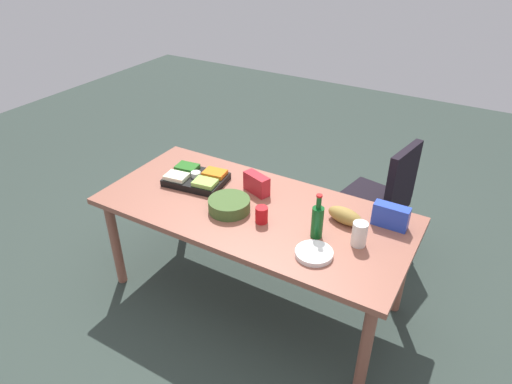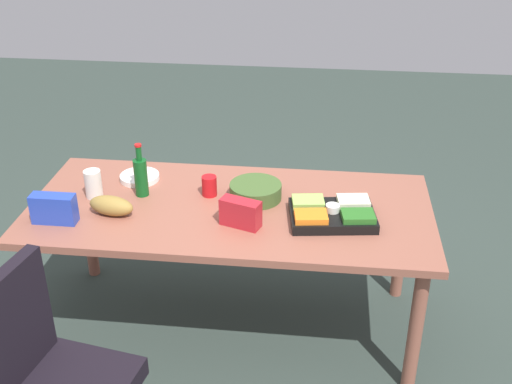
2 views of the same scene
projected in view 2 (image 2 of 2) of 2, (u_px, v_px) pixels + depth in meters
name	position (u px, v px, depth m)	size (l,w,h in m)	color
ground_plane	(232.00, 323.00, 3.71)	(10.00, 10.00, 0.00)	#323F38
conference_table	(230.00, 219.00, 3.38)	(2.10, 0.96, 0.78)	#955644
veggie_tray	(332.00, 214.00, 3.20)	(0.46, 0.35, 0.09)	black
paper_plate_stack	(140.00, 177.00, 3.61)	(0.22, 0.22, 0.03)	white
mayo_jar	(93.00, 184.00, 3.40)	(0.09, 0.09, 0.15)	white
wine_bottle	(141.00, 176.00, 3.40)	(0.07, 0.07, 0.30)	#0F501D
chip_bag_red	(241.00, 213.00, 3.14)	(0.20, 0.08, 0.14)	red
chip_bag_blue	(54.00, 209.00, 3.17)	(0.22, 0.08, 0.15)	blue
red_solo_cup	(209.00, 186.00, 3.43)	(0.08, 0.08, 0.11)	red
bread_loaf	(111.00, 206.00, 3.25)	(0.24, 0.11, 0.10)	olive
salad_bowl	(256.00, 191.00, 3.40)	(0.28, 0.28, 0.08)	#405D2A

